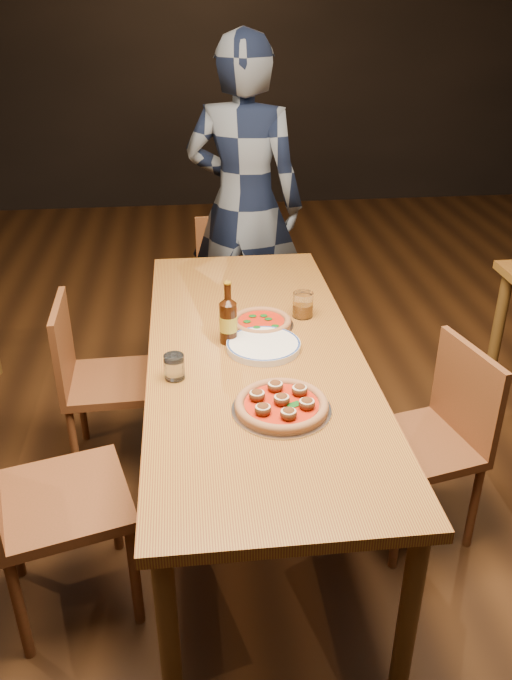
{
  "coord_description": "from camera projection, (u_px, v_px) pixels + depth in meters",
  "views": [
    {
      "loc": [
        -0.23,
        -2.18,
        1.96
      ],
      "look_at": [
        0.0,
        -0.05,
        0.82
      ],
      "focal_mm": 35.0,
      "sensor_mm": 36.0,
      "label": 1
    }
  ],
  "objects": [
    {
      "name": "chair_end",
      "position": [
        235.0,
        291.0,
        3.8
      ],
      "size": [
        0.42,
        0.42,
        0.85
      ],
      "primitive_type": null,
      "rotation": [
        0.0,
        0.0,
        0.07
      ],
      "color": "#583617",
      "rests_on": "ground"
    },
    {
      "name": "ground",
      "position": [
        255.0,
        502.0,
        2.86
      ],
      "size": [
        9.0,
        9.0,
        0.0
      ],
      "primitive_type": "plane",
      "color": "black"
    },
    {
      "name": "chair_main_nw",
      "position": [
        61.0,
        498.0,
        2.2
      ],
      "size": [
        0.53,
        0.53,
        0.93
      ],
      "primitive_type": null,
      "rotation": [
        0.0,
        0.0,
        1.84
      ],
      "color": "#583617",
      "rests_on": "ground"
    },
    {
      "name": "room_shell",
      "position": [
        254.0,
        28.0,
        1.99
      ],
      "size": [
        9.0,
        9.0,
        9.0
      ],
      "color": "black",
      "rests_on": "ground"
    },
    {
      "name": "diner",
      "position": [
        245.0,
        205.0,
        3.67
      ],
      "size": [
        0.76,
        0.63,
        1.8
      ],
      "primitive_type": "imported",
      "rotation": [
        0.0,
        0.0,
        2.8
      ],
      "color": "black",
      "rests_on": "ground"
    },
    {
      "name": "beer_bottle",
      "position": [
        228.0,
        322.0,
        2.52
      ],
      "size": [
        0.07,
        0.07,
        0.24
      ],
      "rotation": [
        0.0,
        0.0,
        0.37
      ],
      "color": "black",
      "rests_on": "table_main"
    },
    {
      "name": "pizza_meatball",
      "position": [
        282.0,
        404.0,
        2.14
      ],
      "size": [
        0.32,
        0.32,
        0.06
      ],
      "rotation": [
        0.0,
        0.0,
        0.38
      ],
      "color": "#B7B7BF",
      "rests_on": "table_main"
    },
    {
      "name": "table_main",
      "position": [
        255.0,
        366.0,
        2.54
      ],
      "size": [
        0.8,
        2.0,
        0.75
      ],
      "color": "maroon",
      "rests_on": "ground"
    },
    {
      "name": "water_glass",
      "position": [
        174.0,
        367.0,
        2.31
      ],
      "size": [
        0.07,
        0.07,
        0.09
      ],
      "primitive_type": "cylinder",
      "color": "white",
      "rests_on": "table_main"
    },
    {
      "name": "plate_stack",
      "position": [
        263.0,
        346.0,
        2.51
      ],
      "size": [
        0.28,
        0.28,
        0.03
      ],
      "primitive_type": "cylinder",
      "color": "white",
      "rests_on": "table_main"
    },
    {
      "name": "chair_main_sw",
      "position": [
        111.0,
        381.0,
        2.94
      ],
      "size": [
        0.4,
        0.4,
        0.84
      ],
      "primitive_type": null,
      "rotation": [
        0.0,
        0.0,
        1.6
      ],
      "color": "#583617",
      "rests_on": "ground"
    },
    {
      "name": "chair_main_e",
      "position": [
        419.0,
        443.0,
        2.54
      ],
      "size": [
        0.47,
        0.47,
        0.84
      ],
      "primitive_type": null,
      "rotation": [
        0.0,
        0.0,
        -1.34
      ],
      "color": "#583617",
      "rests_on": "ground"
    },
    {
      "name": "amber_glass",
      "position": [
        303.0,
        305.0,
        2.74
      ],
      "size": [
        0.08,
        0.08,
        0.11
      ],
      "primitive_type": "cylinder",
      "color": "#985311",
      "rests_on": "table_main"
    },
    {
      "name": "pizza_margherita",
      "position": [
        261.0,
        322.0,
        2.68
      ],
      "size": [
        0.26,
        0.26,
        0.03
      ],
      "rotation": [
        0.0,
        0.0,
        0.15
      ],
      "color": "#B7B7BF",
      "rests_on": "table_main"
    }
  ]
}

